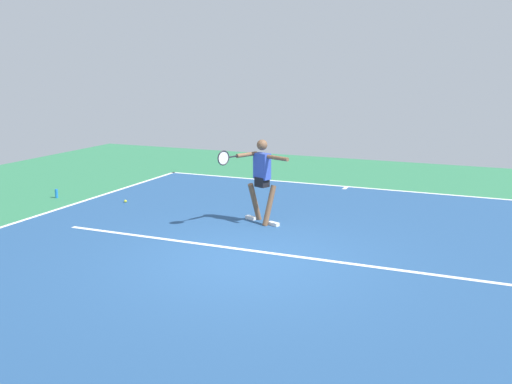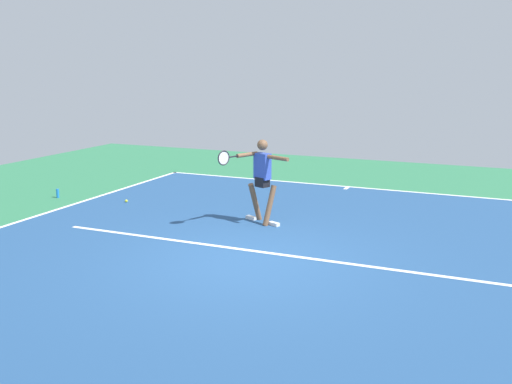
{
  "view_description": "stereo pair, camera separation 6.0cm",
  "coord_description": "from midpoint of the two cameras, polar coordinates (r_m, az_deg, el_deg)",
  "views": [
    {
      "loc": [
        -3.77,
        8.54,
        3.18
      ],
      "look_at": [
        0.35,
        -1.14,
        0.9
      ],
      "focal_mm": 41.24,
      "sensor_mm": 36.0,
      "label": 1
    },
    {
      "loc": [
        -3.83,
        8.52,
        3.18
      ],
      "look_at": [
        0.35,
        -1.14,
        0.9
      ],
      "focal_mm": 41.24,
      "sensor_mm": 36.0,
      "label": 2
    }
  ],
  "objects": [
    {
      "name": "tennis_ball_far_corner",
      "position": [
        14.21,
        -12.67,
        -0.87
      ],
      "size": [
        0.07,
        0.07,
        0.07
      ],
      "primitive_type": "sphere",
      "color": "yellow",
      "rests_on": "ground_plane"
    },
    {
      "name": "ground_plane",
      "position": [
        9.86,
        -0.89,
        -6.58
      ],
      "size": [
        22.51,
        22.51,
        0.0
      ],
      "primitive_type": "plane",
      "color": "#2D754C"
    },
    {
      "name": "court_line_service",
      "position": [
        10.26,
        0.16,
        -5.8
      ],
      "size": [
        8.12,
        0.1,
        0.01
      ],
      "primitive_type": "cube",
      "color": "white",
      "rests_on": "ground_plane"
    },
    {
      "name": "court_line_baseline_near",
      "position": [
        15.85,
        8.74,
        0.53
      ],
      "size": [
        10.83,
        0.1,
        0.01
      ],
      "primitive_type": "cube",
      "color": "white",
      "rests_on": "ground_plane"
    },
    {
      "name": "court_line_sideline_right",
      "position": [
        12.92,
        -23.23,
        -3.02
      ],
      "size": [
        0.1,
        13.15,
        0.01
      ],
      "primitive_type": "cube",
      "color": "white",
      "rests_on": "ground_plane"
    },
    {
      "name": "court_surface",
      "position": [
        9.86,
        -0.89,
        -6.57
      ],
      "size": [
        10.83,
        13.15,
        0.0
      ],
      "primitive_type": "cube",
      "color": "navy",
      "rests_on": "ground_plane"
    },
    {
      "name": "water_bottle",
      "position": [
        15.13,
        -18.9,
        -0.14
      ],
      "size": [
        0.07,
        0.07,
        0.22
      ],
      "primitive_type": "cylinder",
      "color": "blue",
      "rests_on": "ground_plane"
    },
    {
      "name": "court_line_centre_mark",
      "position": [
        15.66,
        8.55,
        0.39
      ],
      "size": [
        0.1,
        0.3,
        0.01
      ],
      "primitive_type": "cube",
      "color": "white",
      "rests_on": "ground_plane"
    },
    {
      "name": "tennis_player",
      "position": [
        11.88,
        0.34,
        1.59
      ],
      "size": [
        1.23,
        1.16,
        1.73
      ],
      "rotation": [
        0.0,
        0.0,
        -0.39
      ],
      "color": "brown",
      "rests_on": "ground_plane"
    }
  ]
}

